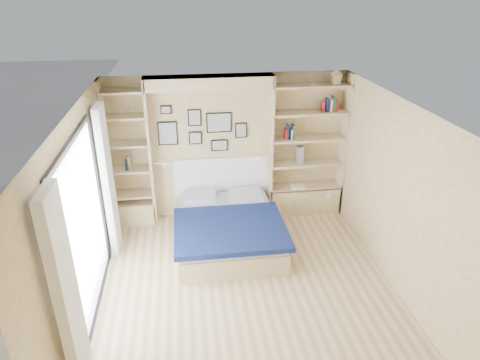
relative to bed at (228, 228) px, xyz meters
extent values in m
plane|color=#D9B583|center=(0.13, -1.22, -0.27)|extent=(4.50, 4.50, 0.00)
plane|color=#DDC384|center=(0.13, 1.03, 0.98)|extent=(4.00, 0.00, 4.00)
plane|color=#DDC384|center=(0.13, -3.47, 0.98)|extent=(4.00, 0.00, 4.00)
plane|color=#DDC384|center=(-1.87, -1.22, 0.98)|extent=(0.00, 4.50, 4.50)
plane|color=#DDC384|center=(2.13, -1.22, 0.98)|extent=(0.00, 4.50, 4.50)
plane|color=white|center=(0.13, -1.22, 2.23)|extent=(4.50, 4.50, 0.00)
cube|color=beige|center=(-1.17, 0.85, 0.98)|extent=(0.04, 0.35, 2.50)
cube|color=beige|center=(0.83, 0.85, 0.98)|extent=(0.04, 0.35, 2.50)
cube|color=beige|center=(-0.17, 0.85, 2.13)|extent=(2.00, 0.35, 0.20)
cube|color=beige|center=(2.11, 0.85, 0.98)|extent=(0.04, 0.35, 2.50)
cube|color=beige|center=(-1.85, 0.85, 0.98)|extent=(0.04, 0.35, 2.50)
cube|color=beige|center=(1.48, 0.85, -0.02)|extent=(1.30, 0.35, 0.50)
cube|color=beige|center=(-1.52, 0.85, -0.07)|extent=(0.70, 0.35, 0.40)
cube|color=black|center=(-1.84, -1.22, 1.96)|extent=(0.04, 2.08, 0.06)
cube|color=black|center=(-1.84, -1.22, -0.24)|extent=(0.04, 2.08, 0.06)
cube|color=black|center=(-1.84, -2.24, 0.83)|extent=(0.04, 0.06, 2.20)
cube|color=black|center=(-1.84, -0.20, 0.83)|extent=(0.04, 0.06, 2.20)
cube|color=silver|center=(-1.85, -1.22, 0.85)|extent=(0.01, 2.00, 2.20)
cube|color=white|center=(-1.75, -2.52, 0.88)|extent=(0.10, 0.45, 2.30)
cube|color=white|center=(-1.75, 0.08, 0.88)|extent=(0.10, 0.45, 2.30)
cube|color=beige|center=(1.48, 0.85, 0.23)|extent=(1.30, 0.35, 0.04)
cube|color=beige|center=(1.48, 0.85, 0.68)|extent=(1.30, 0.35, 0.04)
cube|color=beige|center=(1.48, 0.85, 1.13)|extent=(1.30, 0.35, 0.04)
cube|color=beige|center=(1.48, 0.85, 1.58)|extent=(1.30, 0.35, 0.04)
cube|color=beige|center=(1.48, 0.85, 2.03)|extent=(1.30, 0.35, 0.04)
cube|color=beige|center=(-1.52, 0.85, 0.28)|extent=(0.70, 0.35, 0.04)
cube|color=beige|center=(-1.52, 0.85, 0.73)|extent=(0.70, 0.35, 0.04)
cube|color=beige|center=(-1.52, 0.85, 1.18)|extent=(0.70, 0.35, 0.04)
cube|color=beige|center=(-1.52, 0.85, 1.63)|extent=(0.70, 0.35, 0.04)
cube|color=beige|center=(-1.52, 0.85, 2.03)|extent=(0.70, 0.35, 0.04)
cube|color=beige|center=(0.00, -0.01, -0.10)|extent=(1.56, 1.95, 0.34)
cube|color=#B4B8C5|center=(0.00, -0.01, 0.12)|extent=(1.52, 1.91, 0.10)
cube|color=#101B47|center=(0.00, -0.35, 0.19)|extent=(1.66, 1.37, 0.08)
cube|color=#B4B8C5|center=(-0.39, 0.66, 0.23)|extent=(0.54, 0.39, 0.12)
cube|color=#B4B8C5|center=(0.39, 0.66, 0.23)|extent=(0.54, 0.39, 0.12)
cube|color=white|center=(0.00, 1.00, 0.45)|extent=(1.66, 0.04, 0.70)
cube|color=black|center=(-0.87, 1.00, 1.28)|extent=(0.32, 0.02, 0.40)
cube|color=gray|center=(-0.87, 0.99, 1.28)|extent=(0.28, 0.01, 0.36)
cube|color=black|center=(-0.42, 1.00, 1.53)|extent=(0.22, 0.02, 0.28)
cube|color=gray|center=(-0.42, 0.99, 1.53)|extent=(0.18, 0.01, 0.24)
cube|color=black|center=(-0.42, 1.00, 1.18)|extent=(0.22, 0.02, 0.22)
cube|color=gray|center=(-0.42, 0.99, 1.18)|extent=(0.18, 0.01, 0.18)
cube|color=black|center=(-0.02, 1.00, 1.43)|extent=(0.42, 0.02, 0.34)
cube|color=gray|center=(-0.02, 0.99, 1.43)|extent=(0.38, 0.01, 0.30)
cube|color=black|center=(-0.02, 1.00, 1.03)|extent=(0.28, 0.02, 0.20)
cube|color=gray|center=(-0.02, 0.99, 1.03)|extent=(0.24, 0.01, 0.16)
cube|color=black|center=(0.35, 1.00, 1.28)|extent=(0.20, 0.02, 0.26)
cube|color=gray|center=(0.35, 0.99, 1.28)|extent=(0.16, 0.01, 0.22)
cube|color=black|center=(-0.87, 1.00, 1.68)|extent=(0.18, 0.02, 0.14)
cube|color=gray|center=(-0.87, 0.99, 1.68)|extent=(0.14, 0.01, 0.10)
cylinder|color=silver|center=(-1.03, 0.78, 0.85)|extent=(0.20, 0.02, 0.02)
cone|color=white|center=(-0.93, 0.78, 0.83)|extent=(0.13, 0.12, 0.15)
cylinder|color=silver|center=(0.69, 0.78, 0.85)|extent=(0.20, 0.02, 0.02)
cone|color=white|center=(0.59, 0.78, 0.83)|extent=(0.13, 0.12, 0.15)
cube|color=#A51E1E|center=(1.08, 0.85, 1.23)|extent=(0.02, 0.15, 0.17)
cube|color=navy|center=(1.12, 0.85, 1.27)|extent=(0.03, 0.15, 0.24)
cube|color=black|center=(1.14, 0.85, 1.25)|extent=(0.03, 0.15, 0.20)
cube|color=beige|center=(1.19, 0.85, 1.23)|extent=(0.04, 0.15, 0.17)
cube|color=#26593F|center=(1.21, 0.85, 1.27)|extent=(0.03, 0.15, 0.24)
cube|color=#A51E1E|center=(1.69, 0.85, 1.69)|extent=(0.02, 0.15, 0.18)
cube|color=navy|center=(1.75, 0.85, 1.71)|extent=(0.03, 0.15, 0.22)
cube|color=black|center=(1.78, 0.85, 1.70)|extent=(0.03, 0.15, 0.21)
cube|color=#BFB28C|center=(1.82, 0.85, 1.70)|extent=(0.04, 0.15, 0.21)
cube|color=#26593F|center=(1.86, 0.85, 1.73)|extent=(0.03, 0.15, 0.25)
cube|color=#A22117|center=(1.90, 0.85, 1.70)|extent=(0.03, 0.15, 0.19)
cube|color=navy|center=(-1.57, 0.85, 0.83)|extent=(0.02, 0.15, 0.17)
cube|color=black|center=(-1.54, 0.85, 0.85)|extent=(0.03, 0.15, 0.21)
cube|color=tan|center=(-1.53, 0.85, 0.86)|extent=(0.03, 0.15, 0.22)
cube|color=beige|center=(1.88, 0.85, 2.13)|extent=(0.13, 0.13, 0.15)
cone|color=beige|center=(1.88, 0.85, 2.24)|extent=(0.20, 0.20, 0.08)
cube|color=slate|center=(1.35, 0.85, 0.85)|extent=(0.12, 0.12, 0.30)
cube|color=white|center=(1.33, 0.80, 0.27)|extent=(0.22, 0.16, 0.03)
camera|label=1|loc=(-0.60, -5.80, 3.55)|focal=32.00mm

